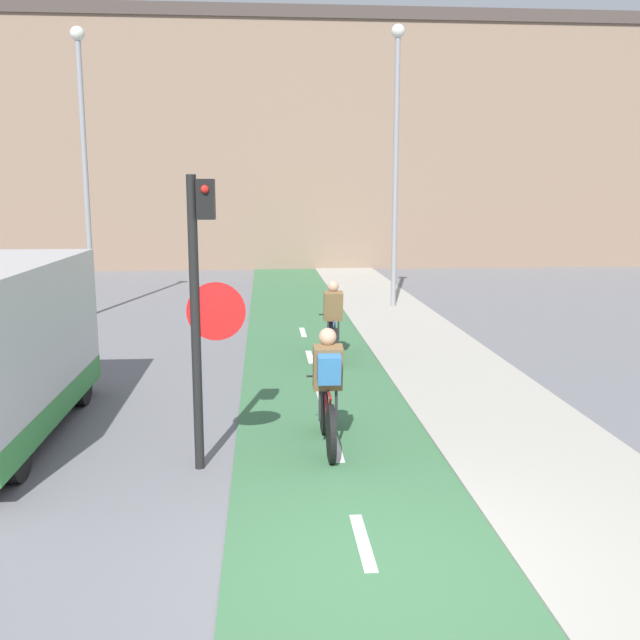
{
  "coord_description": "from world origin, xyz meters",
  "views": [
    {
      "loc": [
        -0.87,
        -5.55,
        3.19
      ],
      "look_at": [
        0.0,
        5.52,
        1.2
      ],
      "focal_mm": 40.0,
      "sensor_mm": 36.0,
      "label": 1
    }
  ],
  "objects_px": {
    "traffic_light_pole": "(202,292)",
    "street_lamp_far": "(84,144)",
    "cyclist_far": "(333,324)",
    "street_lamp_sidewalk": "(396,141)",
    "cyclist_near": "(328,393)"
  },
  "relations": [
    {
      "from": "traffic_light_pole",
      "to": "street_lamp_far",
      "type": "distance_m",
      "value": 11.94
    },
    {
      "from": "street_lamp_far",
      "to": "street_lamp_sidewalk",
      "type": "relative_size",
      "value": 0.96
    },
    {
      "from": "cyclist_near",
      "to": "cyclist_far",
      "type": "xyz_separation_m",
      "value": [
        0.55,
        4.95,
        -0.05
      ]
    },
    {
      "from": "street_lamp_sidewalk",
      "to": "cyclist_near",
      "type": "height_order",
      "value": "street_lamp_sidewalk"
    },
    {
      "from": "street_lamp_sidewalk",
      "to": "cyclist_near",
      "type": "relative_size",
      "value": 4.29
    },
    {
      "from": "traffic_light_pole",
      "to": "cyclist_far",
      "type": "relative_size",
      "value": 1.97
    },
    {
      "from": "cyclist_far",
      "to": "cyclist_near",
      "type": "bearing_deg",
      "value": -96.31
    },
    {
      "from": "traffic_light_pole",
      "to": "street_lamp_far",
      "type": "bearing_deg",
      "value": 109.15
    },
    {
      "from": "cyclist_near",
      "to": "cyclist_far",
      "type": "bearing_deg",
      "value": 83.69
    },
    {
      "from": "street_lamp_far",
      "to": "cyclist_far",
      "type": "relative_size",
      "value": 4.22
    },
    {
      "from": "street_lamp_sidewalk",
      "to": "cyclist_far",
      "type": "height_order",
      "value": "street_lamp_sidewalk"
    },
    {
      "from": "traffic_light_pole",
      "to": "cyclist_far",
      "type": "distance_m",
      "value": 6.01
    },
    {
      "from": "traffic_light_pole",
      "to": "cyclist_near",
      "type": "xyz_separation_m",
      "value": [
        1.47,
        0.53,
        -1.36
      ]
    },
    {
      "from": "traffic_light_pole",
      "to": "cyclist_near",
      "type": "distance_m",
      "value": 2.07
    },
    {
      "from": "street_lamp_far",
      "to": "cyclist_far",
      "type": "distance_m",
      "value": 8.92
    }
  ]
}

